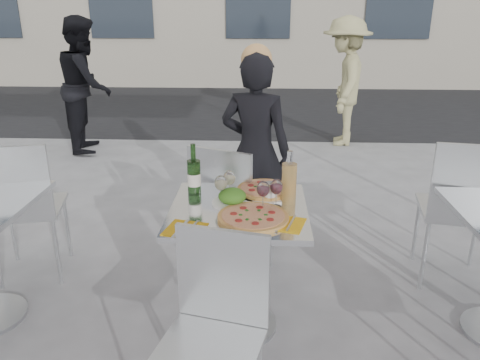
{
  "coord_description": "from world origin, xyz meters",
  "views": [
    {
      "loc": [
        0.11,
        -2.26,
        1.74
      ],
      "look_at": [
        0.0,
        0.15,
        0.85
      ],
      "focal_mm": 35.0,
      "sensor_mm": 36.0,
      "label": 1
    }
  ],
  "objects_px": {
    "pedestrian_b": "(344,82)",
    "wineglass_white_a": "(221,184)",
    "side_chair_rfar": "(463,203)",
    "wineglass_red_a": "(263,190)",
    "chair_near": "(215,320)",
    "carafe": "(289,182)",
    "sugar_shaker": "(270,192)",
    "wine_bottle": "(194,175)",
    "main_table": "(239,243)",
    "wineglass_red_b": "(276,188)",
    "woman_diner": "(255,151)",
    "pizza_near": "(253,217)",
    "pizza_far": "(265,190)",
    "salad_plate": "(232,198)",
    "napkin_left": "(185,229)",
    "napkin_right": "(285,223)",
    "pedestrian_a": "(86,85)",
    "side_chair_lfar": "(22,201)",
    "chair_far": "(228,203)",
    "wineglass_white_b": "(229,179)"
  },
  "relations": [
    {
      "from": "side_chair_rfar",
      "to": "pizza_near",
      "type": "height_order",
      "value": "side_chair_rfar"
    },
    {
      "from": "chair_near",
      "to": "napkin_left",
      "type": "relative_size",
      "value": 4.16
    },
    {
      "from": "salad_plate",
      "to": "napkin_right",
      "type": "height_order",
      "value": "salad_plate"
    },
    {
      "from": "woman_diner",
      "to": "wineglass_red_a",
      "type": "xyz_separation_m",
      "value": [
        0.06,
        -1.12,
        0.13
      ]
    },
    {
      "from": "side_chair_rfar",
      "to": "wineglass_red_b",
      "type": "xyz_separation_m",
      "value": [
        -1.18,
        -0.47,
        0.26
      ]
    },
    {
      "from": "wine_bottle",
      "to": "sugar_shaker",
      "type": "relative_size",
      "value": 2.76
    },
    {
      "from": "chair_near",
      "to": "wineglass_red_a",
      "type": "distance_m",
      "value": 0.75
    },
    {
      "from": "woman_diner",
      "to": "pizza_far",
      "type": "distance_m",
      "value": 0.89
    },
    {
      "from": "wine_bottle",
      "to": "sugar_shaker",
      "type": "bearing_deg",
      "value": -10.81
    },
    {
      "from": "salad_plate",
      "to": "wine_bottle",
      "type": "bearing_deg",
      "value": 150.21
    },
    {
      "from": "sugar_shaker",
      "to": "side_chair_rfar",
      "type": "bearing_deg",
      "value": 18.05
    },
    {
      "from": "side_chair_rfar",
      "to": "napkin_left",
      "type": "bearing_deg",
      "value": 34.65
    },
    {
      "from": "main_table",
      "to": "pedestrian_a",
      "type": "height_order",
      "value": "pedestrian_a"
    },
    {
      "from": "chair_far",
      "to": "side_chair_rfar",
      "type": "bearing_deg",
      "value": -156.21
    },
    {
      "from": "wine_bottle",
      "to": "wineglass_red_a",
      "type": "height_order",
      "value": "wine_bottle"
    },
    {
      "from": "side_chair_lfar",
      "to": "wine_bottle",
      "type": "bearing_deg",
      "value": 155.04
    },
    {
      "from": "pedestrian_a",
      "to": "pedestrian_b",
      "type": "height_order",
      "value": "pedestrian_a"
    },
    {
      "from": "side_chair_rfar",
      "to": "wineglass_red_a",
      "type": "distance_m",
      "value": 1.38
    },
    {
      "from": "pedestrian_b",
      "to": "wineglass_white_a",
      "type": "distance_m",
      "value": 4.11
    },
    {
      "from": "napkin_left",
      "to": "main_table",
      "type": "bearing_deg",
      "value": 60.77
    },
    {
      "from": "woman_diner",
      "to": "pedestrian_b",
      "type": "relative_size",
      "value": 0.88
    },
    {
      "from": "pedestrian_b",
      "to": "pizza_near",
      "type": "bearing_deg",
      "value": -6.69
    },
    {
      "from": "pizza_far",
      "to": "napkin_right",
      "type": "height_order",
      "value": "pizza_far"
    },
    {
      "from": "wineglass_red_a",
      "to": "wineglass_red_b",
      "type": "xyz_separation_m",
      "value": [
        0.07,
        0.03,
        0.0
      ]
    },
    {
      "from": "pizza_near",
      "to": "pizza_far",
      "type": "xyz_separation_m",
      "value": [
        0.06,
        0.35,
        0.01
      ]
    },
    {
      "from": "pedestrian_a",
      "to": "wineglass_red_b",
      "type": "bearing_deg",
      "value": -158.71
    },
    {
      "from": "side_chair_rfar",
      "to": "chair_near",
      "type": "bearing_deg",
      "value": 48.06
    },
    {
      "from": "carafe",
      "to": "side_chair_lfar",
      "type": "bearing_deg",
      "value": 168.22
    },
    {
      "from": "main_table",
      "to": "wineglass_red_b",
      "type": "height_order",
      "value": "wineglass_red_b"
    },
    {
      "from": "pedestrian_b",
      "to": "wineglass_red_a",
      "type": "xyz_separation_m",
      "value": [
        -1.06,
        -3.98,
        0.03
      ]
    },
    {
      "from": "carafe",
      "to": "side_chair_rfar",
      "type": "bearing_deg",
      "value": 20.13
    },
    {
      "from": "pedestrian_a",
      "to": "pizza_near",
      "type": "height_order",
      "value": "pedestrian_a"
    },
    {
      "from": "wineglass_white_a",
      "to": "napkin_left",
      "type": "distance_m",
      "value": 0.38
    },
    {
      "from": "salad_plate",
      "to": "wineglass_white_a",
      "type": "relative_size",
      "value": 1.4
    },
    {
      "from": "carafe",
      "to": "wineglass_white_b",
      "type": "distance_m",
      "value": 0.33
    },
    {
      "from": "sugar_shaker",
      "to": "wine_bottle",
      "type": "bearing_deg",
      "value": 169.19
    },
    {
      "from": "sugar_shaker",
      "to": "wineglass_red_a",
      "type": "bearing_deg",
      "value": -108.77
    },
    {
      "from": "pizza_near",
      "to": "pedestrian_b",
      "type": "bearing_deg",
      "value": 74.91
    },
    {
      "from": "chair_far",
      "to": "wineglass_red_b",
      "type": "xyz_separation_m",
      "value": [
        0.29,
        -0.47,
        0.3
      ]
    },
    {
      "from": "chair_near",
      "to": "side_chair_lfar",
      "type": "xyz_separation_m",
      "value": [
        -1.35,
        1.09,
        0.05
      ]
    },
    {
      "from": "pedestrian_a",
      "to": "chair_far",
      "type": "bearing_deg",
      "value": -158.45
    },
    {
      "from": "carafe",
      "to": "napkin_left",
      "type": "relative_size",
      "value": 1.35
    },
    {
      "from": "wineglass_red_a",
      "to": "side_chair_rfar",
      "type": "bearing_deg",
      "value": 22.07
    },
    {
      "from": "side_chair_lfar",
      "to": "carafe",
      "type": "relative_size",
      "value": 3.36
    },
    {
      "from": "salad_plate",
      "to": "napkin_left",
      "type": "height_order",
      "value": "salad_plate"
    },
    {
      "from": "side_chair_lfar",
      "to": "wineglass_white_a",
      "type": "height_order",
      "value": "side_chair_lfar"
    },
    {
      "from": "woman_diner",
      "to": "wineglass_red_b",
      "type": "bearing_deg",
      "value": 111.36
    },
    {
      "from": "chair_near",
      "to": "carafe",
      "type": "relative_size",
      "value": 3.09
    },
    {
      "from": "napkin_right",
      "to": "wine_bottle",
      "type": "bearing_deg",
      "value": 159.74
    },
    {
      "from": "carafe",
      "to": "wineglass_red_a",
      "type": "height_order",
      "value": "carafe"
    }
  ]
}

